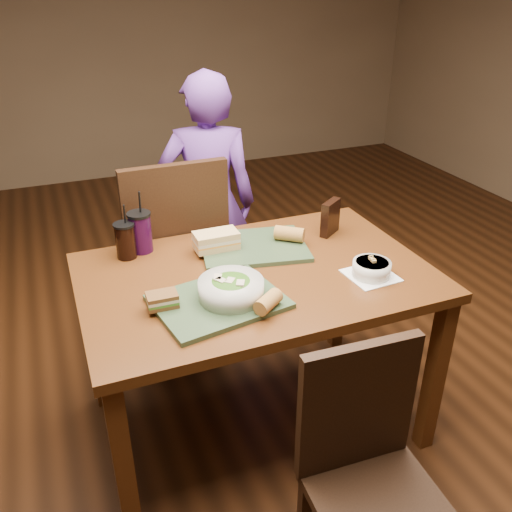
{
  "coord_description": "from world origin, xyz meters",
  "views": [
    {
      "loc": [
        -0.66,
        -1.64,
        1.75
      ],
      "look_at": [
        0.0,
        0.0,
        0.82
      ],
      "focal_mm": 38.0,
      "sensor_mm": 36.0,
      "label": 1
    }
  ],
  "objects_px": {
    "tray_far": "(254,247)",
    "salad_bowl": "(231,288)",
    "chip_bag": "(330,218)",
    "chair_near": "(369,467)",
    "chair_far": "(174,255)",
    "soup_bowl": "(372,268)",
    "cup_berry": "(140,232)",
    "tray_near": "(219,302)",
    "sandwich_far": "(216,240)",
    "diner": "(209,204)",
    "baguette_near": "(268,302)",
    "baguette_far": "(289,234)",
    "cup_cola": "(125,240)",
    "sandwich_near": "(162,300)",
    "dining_table": "(256,293)"
  },
  "relations": [
    {
      "from": "cup_cola",
      "to": "chair_far",
      "type": "bearing_deg",
      "value": 46.95
    },
    {
      "from": "sandwich_far",
      "to": "baguette_far",
      "type": "distance_m",
      "value": 0.3
    },
    {
      "from": "salad_bowl",
      "to": "soup_bowl",
      "type": "bearing_deg",
      "value": -2.74
    },
    {
      "from": "soup_bowl",
      "to": "baguette_far",
      "type": "distance_m",
      "value": 0.39
    },
    {
      "from": "sandwich_far",
      "to": "soup_bowl",
      "type": "bearing_deg",
      "value": -40.2
    },
    {
      "from": "salad_bowl",
      "to": "sandwich_near",
      "type": "height_order",
      "value": "salad_bowl"
    },
    {
      "from": "chair_far",
      "to": "baguette_far",
      "type": "relative_size",
      "value": 8.82
    },
    {
      "from": "chair_near",
      "to": "diner",
      "type": "relative_size",
      "value": 0.63
    },
    {
      "from": "chair_near",
      "to": "chair_far",
      "type": "bearing_deg",
      "value": 100.39
    },
    {
      "from": "cup_cola",
      "to": "diner",
      "type": "bearing_deg",
      "value": 48.25
    },
    {
      "from": "sandwich_near",
      "to": "chip_bag",
      "type": "distance_m",
      "value": 0.87
    },
    {
      "from": "soup_bowl",
      "to": "sandwich_near",
      "type": "bearing_deg",
      "value": 175.6
    },
    {
      "from": "tray_near",
      "to": "baguette_far",
      "type": "distance_m",
      "value": 0.53
    },
    {
      "from": "baguette_far",
      "to": "soup_bowl",
      "type": "bearing_deg",
      "value": -64.31
    },
    {
      "from": "soup_bowl",
      "to": "chip_bag",
      "type": "height_order",
      "value": "chip_bag"
    },
    {
      "from": "diner",
      "to": "chair_far",
      "type": "bearing_deg",
      "value": 67.24
    },
    {
      "from": "tray_near",
      "to": "sandwich_far",
      "type": "height_order",
      "value": "sandwich_far"
    },
    {
      "from": "diner",
      "to": "sandwich_far",
      "type": "relative_size",
      "value": 7.78
    },
    {
      "from": "sandwich_near",
      "to": "salad_bowl",
      "type": "bearing_deg",
      "value": -8.29
    },
    {
      "from": "baguette_far",
      "to": "tray_near",
      "type": "bearing_deg",
      "value": -142.09
    },
    {
      "from": "chip_bag",
      "to": "soup_bowl",
      "type": "bearing_deg",
      "value": -130.11
    },
    {
      "from": "tray_far",
      "to": "salad_bowl",
      "type": "height_order",
      "value": "salad_bowl"
    },
    {
      "from": "tray_far",
      "to": "baguette_near",
      "type": "bearing_deg",
      "value": -105.86
    },
    {
      "from": "sandwich_near",
      "to": "cup_cola",
      "type": "bearing_deg",
      "value": 95.67
    },
    {
      "from": "dining_table",
      "to": "cup_berry",
      "type": "height_order",
      "value": "cup_berry"
    },
    {
      "from": "chair_near",
      "to": "sandwich_far",
      "type": "bearing_deg",
      "value": 98.45
    },
    {
      "from": "salad_bowl",
      "to": "baguette_near",
      "type": "xyz_separation_m",
      "value": [
        0.09,
        -0.11,
        -0.01
      ]
    },
    {
      "from": "sandwich_near",
      "to": "tray_near",
      "type": "bearing_deg",
      "value": -9.16
    },
    {
      "from": "soup_bowl",
      "to": "salad_bowl",
      "type": "bearing_deg",
      "value": 177.26
    },
    {
      "from": "chair_far",
      "to": "tray_near",
      "type": "height_order",
      "value": "chair_far"
    },
    {
      "from": "soup_bowl",
      "to": "sandwich_far",
      "type": "bearing_deg",
      "value": 139.8
    },
    {
      "from": "chair_far",
      "to": "sandwich_far",
      "type": "bearing_deg",
      "value": -74.48
    },
    {
      "from": "chip_bag",
      "to": "diner",
      "type": "bearing_deg",
      "value": 80.95
    },
    {
      "from": "chair_far",
      "to": "salad_bowl",
      "type": "relative_size",
      "value": 4.74
    },
    {
      "from": "salad_bowl",
      "to": "baguette_far",
      "type": "height_order",
      "value": "salad_bowl"
    },
    {
      "from": "cup_cola",
      "to": "chair_near",
      "type": "bearing_deg",
      "value": -65.19
    },
    {
      "from": "salad_bowl",
      "to": "sandwich_near",
      "type": "xyz_separation_m",
      "value": [
        -0.23,
        0.03,
        -0.01
      ]
    },
    {
      "from": "chair_far",
      "to": "soup_bowl",
      "type": "xyz_separation_m",
      "value": [
        0.57,
        -0.75,
        0.19
      ]
    },
    {
      "from": "chip_bag",
      "to": "chair_near",
      "type": "bearing_deg",
      "value": -146.06
    },
    {
      "from": "dining_table",
      "to": "soup_bowl",
      "type": "bearing_deg",
      "value": -25.42
    },
    {
      "from": "soup_bowl",
      "to": "sandwich_far",
      "type": "relative_size",
      "value": 1.04
    },
    {
      "from": "tray_far",
      "to": "soup_bowl",
      "type": "xyz_separation_m",
      "value": [
        0.32,
        -0.37,
        0.02
      ]
    },
    {
      "from": "salad_bowl",
      "to": "baguette_near",
      "type": "height_order",
      "value": "salad_bowl"
    },
    {
      "from": "chip_bag",
      "to": "baguette_near",
      "type": "bearing_deg",
      "value": -170.84
    },
    {
      "from": "dining_table",
      "to": "tray_near",
      "type": "distance_m",
      "value": 0.27
    },
    {
      "from": "tray_near",
      "to": "soup_bowl",
      "type": "height_order",
      "value": "soup_bowl"
    },
    {
      "from": "cup_berry",
      "to": "soup_bowl",
      "type": "bearing_deg",
      "value": -34.98
    },
    {
      "from": "soup_bowl",
      "to": "sandwich_near",
      "type": "relative_size",
      "value": 1.76
    },
    {
      "from": "tray_far",
      "to": "cup_berry",
      "type": "xyz_separation_m",
      "value": [
        -0.42,
        0.15,
        0.08
      ]
    },
    {
      "from": "diner",
      "to": "sandwich_near",
      "type": "height_order",
      "value": "diner"
    }
  ]
}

